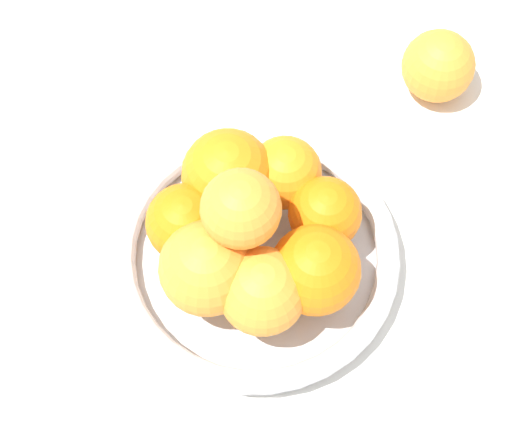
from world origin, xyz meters
The scene contains 4 objects.
ground_plane centered at (0.00, 0.00, 0.00)m, with size 4.00×4.00×0.00m, color silver.
fruit_bowl centered at (0.00, 0.00, 0.02)m, with size 0.26×0.26×0.04m.
orange_pile centered at (0.00, 0.00, 0.08)m, with size 0.19×0.19×0.13m.
stray_orange centered at (-0.20, -0.18, 0.04)m, with size 0.07×0.07×0.07m, color orange.
Camera 1 is at (0.03, 0.31, 0.73)m, focal length 60.00 mm.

